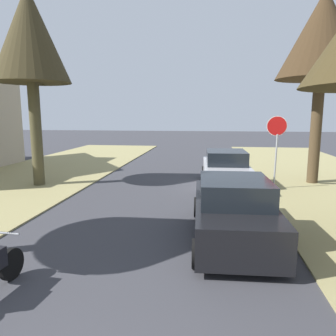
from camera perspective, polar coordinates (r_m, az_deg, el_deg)
stop_sign_far at (r=13.70m, az=18.79°, el=5.36°), size 0.81×0.32×2.97m
street_tree_right_mid_b at (r=15.85m, az=25.91°, el=20.38°), size 3.71×3.71×8.15m
street_tree_left_mid_b at (r=15.09m, az=-23.45°, el=20.64°), size 3.14×3.14×8.13m
parked_sedan_black at (r=8.09m, az=11.48°, el=-7.51°), size 2.09×4.47×1.57m
parked_sedan_silver at (r=13.90m, az=10.20°, el=-0.35°), size 2.09×4.47×1.57m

